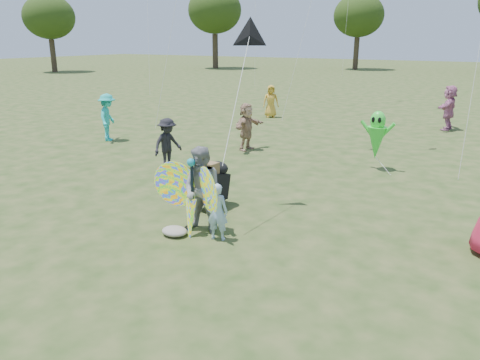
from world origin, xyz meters
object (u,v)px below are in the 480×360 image
Objects in this scene: child_girl at (217,212)px; adult_man at (203,191)px; jogging_stroller at (213,182)px; alien_kite at (376,137)px; crowd_g at (271,101)px; crowd_i at (108,117)px; crowd_j at (449,108)px; crowd_d at (247,127)px; crowd_b at (168,144)px; butterfly_kite at (191,197)px.

adult_man is at bearing -34.54° from child_girl.
jogging_stroller is 5.67m from alien_kite.
adult_man is 1.12× the size of crowd_g.
crowd_j reaches higher than crowd_i.
crowd_d is at bearing 177.23° from alien_kite.
crowd_g is at bearing 135.69° from alien_kite.
child_girl is at bearing -3.90° from crowd_j.
crowd_i reaches higher than child_girl.
adult_man reaches higher than child_girl.
alien_kite reaches higher than jogging_stroller.
child_girl is 14.67m from crowd_g.
child_girl reaches higher than jogging_stroller.
crowd_g is 12.93m from jogging_stroller.
crowd_g is (-1.74, 9.96, 0.02)m from crowd_b.
jogging_stroller is (2.25, -5.40, -0.20)m from crowd_d.
crowd_j reaches higher than adult_man.
crowd_i reaches higher than crowd_b.
crowd_b is 6.13m from alien_kite.
crowd_d is (-2.90, 6.68, -0.06)m from adult_man.
adult_man is at bearing -154.45° from crowd_i.
child_girl is at bearing -153.82° from crowd_i.
adult_man is 7.28m from crowd_d.
crowd_g is at bearing 107.05° from adult_man.
crowd_j reaches higher than child_girl.
alien_kite reaches higher than crowd_b.
crowd_i reaches higher than crowd_d.
butterfly_kite reaches higher than crowd_b.
crowd_b is 3.41m from crowd_d.
crowd_j is 1.71× the size of jogging_stroller.
crowd_i is 9.83m from alien_kite.
crowd_g is 8.45m from crowd_i.
adult_man is at bearing -151.29° from crowd_d.
crowd_j is 1.07× the size of butterfly_kite.
crowd_d is at bearing 117.75° from jogging_stroller.
butterfly_kite reaches higher than jogging_stroller.
crowd_b is 3.65m from jogging_stroller.
crowd_i is 1.01× the size of alien_kite.
adult_man is at bearing -121.93° from crowd_b.
adult_man reaches higher than butterfly_kite.
crowd_b is 0.87× the size of alien_kite.
crowd_d is 9.34m from crowd_j.
butterfly_kite reaches higher than crowd_g.
crowd_d is at bearing -31.14° from crowd_j.
butterfly_kite reaches higher than child_girl.
child_girl is at bearing -119.98° from crowd_b.
alien_kite is (1.19, 6.61, 0.40)m from child_girl.
crowd_d is at bearing -106.72° from crowd_i.
crowd_i is (-2.74, -7.99, 0.10)m from crowd_g.
child_girl is at bearing -148.72° from crowd_d.
crowd_j is at bearing -30.19° from crowd_d.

